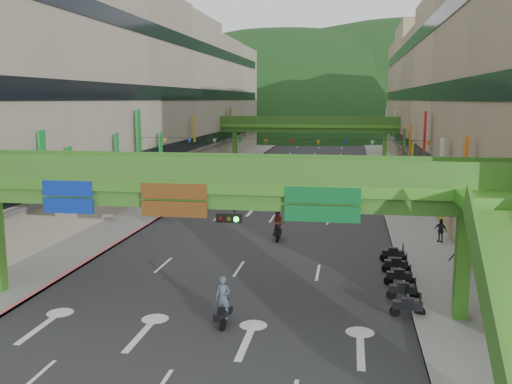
% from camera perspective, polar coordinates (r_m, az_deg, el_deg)
% --- Properties ---
extents(ground, '(320.00, 320.00, 0.00)m').
position_cam_1_polar(ground, '(22.00, -8.01, -16.67)').
color(ground, black).
rests_on(ground, ground).
extents(road_slab, '(18.00, 140.00, 0.02)m').
position_cam_1_polar(road_slab, '(69.77, 4.29, 1.34)').
color(road_slab, '#28282B').
rests_on(road_slab, ground).
extents(sidewalk_left, '(4.00, 140.00, 0.15)m').
position_cam_1_polar(sidewalk_left, '(71.57, -4.51, 1.59)').
color(sidewalk_left, gray).
rests_on(sidewalk_left, ground).
extents(sidewalk_right, '(4.00, 140.00, 0.15)m').
position_cam_1_polar(sidewalk_right, '(69.67, 13.34, 1.16)').
color(sidewalk_right, gray).
rests_on(sidewalk_right, ground).
extents(curb_left, '(0.20, 140.00, 0.18)m').
position_cam_1_polar(curb_left, '(71.13, -3.03, 1.57)').
color(curb_left, '#CC5959').
rests_on(curb_left, ground).
extents(curb_right, '(0.20, 140.00, 0.18)m').
position_cam_1_polar(curb_right, '(69.56, 11.78, 1.21)').
color(curb_right, gray).
rests_on(curb_right, ground).
extents(building_row_left, '(12.80, 95.00, 19.00)m').
position_cam_1_polar(building_row_left, '(73.25, -10.72, 9.00)').
color(building_row_left, '#9E937F').
rests_on(building_row_left, ground).
extents(building_row_right, '(12.80, 95.00, 19.00)m').
position_cam_1_polar(building_row_right, '(70.03, 20.19, 8.59)').
color(building_row_right, gray).
rests_on(building_row_right, ground).
extents(overpass_near, '(28.00, 12.27, 7.10)m').
position_cam_1_polar(overpass_near, '(25.15, -2.60, -0.78)').
color(overpass_near, '#4C9E2D').
rests_on(overpass_near, ground).
extents(overpass_far, '(28.00, 2.20, 7.10)m').
position_cam_1_polar(overpass_far, '(84.16, 5.26, 6.37)').
color(overpass_far, '#4C9E2D').
rests_on(overpass_far, ground).
extents(hill_left, '(168.00, 140.00, 112.00)m').
position_cam_1_polar(hill_left, '(180.33, 2.68, 6.20)').
color(hill_left, '#1C4419').
rests_on(hill_left, ground).
extents(hill_right, '(208.00, 176.00, 128.00)m').
position_cam_1_polar(hill_right, '(199.97, 14.90, 6.20)').
color(hill_right, '#1C4419').
rests_on(hill_right, ground).
extents(bunting_string, '(26.00, 0.36, 0.47)m').
position_cam_1_polar(bunting_string, '(49.35, 2.28, 5.04)').
color(bunting_string, black).
rests_on(bunting_string, ground).
extents(scooter_rider_near, '(0.76, 1.59, 2.18)m').
position_cam_1_polar(scooter_rider_near, '(24.73, -3.32, -10.99)').
color(scooter_rider_near, black).
rests_on(scooter_rider_near, ground).
extents(scooter_rider_mid, '(0.89, 1.60, 2.14)m').
position_cam_1_polar(scooter_rider_mid, '(39.09, 2.23, -3.27)').
color(scooter_rider_mid, black).
rests_on(scooter_rider_mid, ground).
extents(scooter_rider_left, '(0.93, 1.58, 1.84)m').
position_cam_1_polar(scooter_rider_left, '(51.63, -2.13, -0.44)').
color(scooter_rider_left, '#939199').
rests_on(scooter_rider_left, ground).
extents(scooter_rider_far, '(0.90, 1.60, 2.14)m').
position_cam_1_polar(scooter_rider_far, '(60.93, 0.71, 1.25)').
color(scooter_rider_far, maroon).
rests_on(scooter_rider_far, ground).
extents(parked_scooter_row, '(1.60, 9.35, 1.08)m').
position_cam_1_polar(parked_scooter_row, '(30.80, 14.16, -8.15)').
color(parked_scooter_row, black).
rests_on(parked_scooter_row, ground).
extents(car_silver, '(1.34, 3.82, 1.26)m').
position_cam_1_polar(car_silver, '(74.79, 1.95, 2.37)').
color(car_silver, '#A3A4AB').
rests_on(car_silver, ground).
extents(car_yellow, '(2.12, 3.94, 1.27)m').
position_cam_1_polar(car_yellow, '(85.36, 6.44, 3.18)').
color(car_yellow, '#E3CC00').
rests_on(car_yellow, ground).
extents(pedestrian_red, '(1.08, 0.96, 1.84)m').
position_cam_1_polar(pedestrian_red, '(50.20, 14.88, -0.99)').
color(pedestrian_red, '#B1301E').
rests_on(pedestrian_red, ground).
extents(pedestrian_dark, '(0.96, 0.86, 1.56)m').
position_cam_1_polar(pedestrian_dark, '(40.11, 17.95, -3.88)').
color(pedestrian_dark, black).
rests_on(pedestrian_dark, ground).
extents(pedestrian_blue, '(0.94, 0.69, 1.83)m').
position_cam_1_polar(pedestrian_blue, '(33.39, 19.71, -6.35)').
color(pedestrian_blue, '#2E435A').
rests_on(pedestrian_blue, ground).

